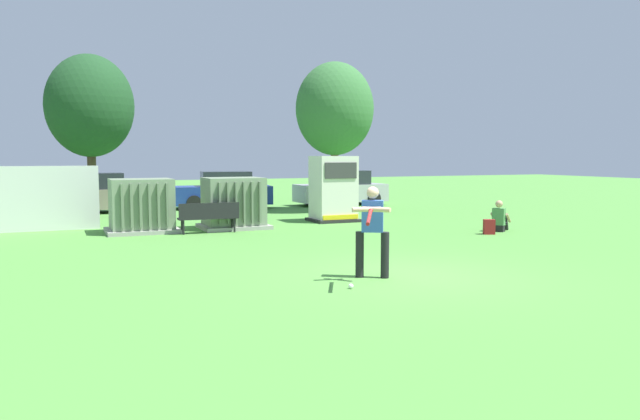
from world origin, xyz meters
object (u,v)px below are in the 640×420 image
object	(u,v)px
sports_ball	(351,286)
backpack	(489,227)
transformer_west	(142,206)
parked_car_rightmost	(341,189)
park_bench	(209,215)
parked_car_left_of_center	(93,194)
batter	(372,227)
parked_car_right_of_center	(223,191)
seated_spectator	(500,219)
transformer_mid_west	(234,204)
generator_enclosure	(333,189)

from	to	relation	value
sports_ball	backpack	size ratio (longest dim) A/B	0.20
transformer_west	parked_car_rightmost	world-z (taller)	same
park_bench	parked_car_left_of_center	bearing A→B (deg)	108.66
batter	parked_car_rightmost	bearing A→B (deg)	66.58
batter	parked_car_right_of_center	xyz separation A→B (m)	(1.35, 16.33, -0.22)
parked_car_right_of_center	park_bench	bearing A→B (deg)	-107.33
seated_spectator	parked_car_left_of_center	world-z (taller)	parked_car_left_of_center
parked_car_left_of_center	parked_car_rightmost	distance (m)	10.91
transformer_mid_west	park_bench	distance (m)	1.40
seated_spectator	parked_car_left_of_center	size ratio (longest dim) A/B	0.23
seated_spectator	transformer_mid_west	bearing A→B (deg)	151.32
transformer_mid_west	batter	xyz separation A→B (m)	(0.26, -8.84, 0.19)
parked_car_right_of_center	parked_car_rightmost	size ratio (longest dim) A/B	1.04
transformer_west	parked_car_left_of_center	bearing A→B (deg)	97.77
sports_ball	generator_enclosure	bearing A→B (deg)	66.98
batter	seated_spectator	xyz separation A→B (m)	(7.03, 4.85, -0.60)
transformer_mid_west	parked_car_left_of_center	size ratio (longest dim) A/B	0.50
park_bench	seated_spectator	world-z (taller)	seated_spectator
seated_spectator	parked_car_rightmost	size ratio (longest dim) A/B	0.23
seated_spectator	parked_car_rightmost	world-z (taller)	parked_car_rightmost
batter	sports_ball	size ratio (longest dim) A/B	19.33
sports_ball	parked_car_left_of_center	world-z (taller)	parked_car_left_of_center
generator_enclosure	park_bench	size ratio (longest dim) A/B	1.27
park_bench	parked_car_rightmost	size ratio (longest dim) A/B	0.43
transformer_west	seated_spectator	bearing A→B (deg)	-22.03
seated_spectator	batter	bearing A→B (deg)	-145.39
parked_car_left_of_center	backpack	bearing A→B (deg)	-48.77
transformer_mid_west	seated_spectator	world-z (taller)	transformer_mid_west
transformer_mid_west	park_bench	bearing A→B (deg)	-137.92
transformer_west	parked_car_left_of_center	world-z (taller)	same
backpack	parked_car_rightmost	distance (m)	11.39
sports_ball	parked_car_right_of_center	bearing A→B (deg)	82.86
transformer_west	batter	xyz separation A→B (m)	(3.08, -8.95, 0.19)
seated_spectator	generator_enclosure	bearing A→B (deg)	126.97
park_bench	parked_car_rightmost	world-z (taller)	parked_car_rightmost
backpack	transformer_mid_west	bearing A→B (deg)	145.77
generator_enclosure	parked_car_rightmost	xyz separation A→B (m)	(3.29, 6.27, -0.38)
seated_spectator	parked_car_right_of_center	world-z (taller)	parked_car_right_of_center
sports_ball	parked_car_rightmost	bearing A→B (deg)	65.17
parked_car_right_of_center	backpack	bearing A→B (deg)	-67.59
seated_spectator	sports_ball	bearing A→B (deg)	-144.70
backpack	parked_car_right_of_center	world-z (taller)	parked_car_right_of_center
transformer_mid_west	generator_enclosure	distance (m)	3.87
transformer_west	generator_enclosure	xyz separation A→B (m)	(6.62, 0.54, 0.35)
transformer_west	parked_car_right_of_center	bearing A→B (deg)	59.03
parked_car_rightmost	parked_car_right_of_center	bearing A→B (deg)	174.04
batter	parked_car_rightmost	world-z (taller)	batter
sports_ball	seated_spectator	xyz separation A→B (m)	(7.81, 5.53, 0.33)
generator_enclosure	park_bench	xyz separation A→B (m)	(-4.82, -1.57, -0.60)
backpack	sports_ball	bearing A→B (deg)	-144.23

